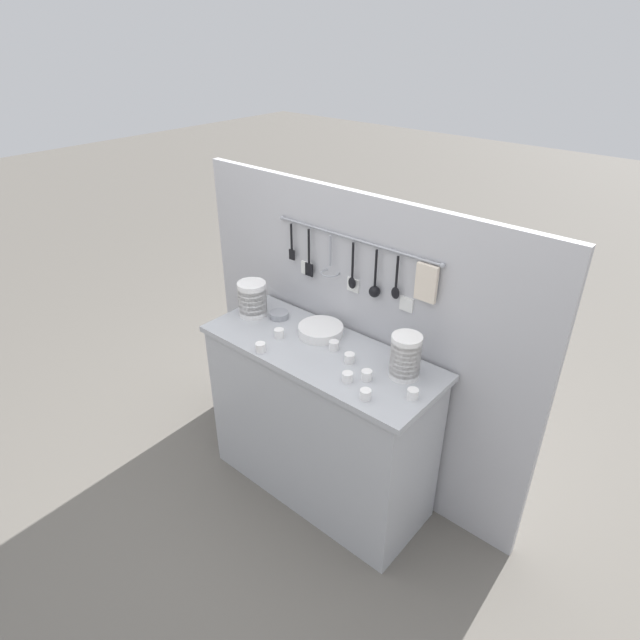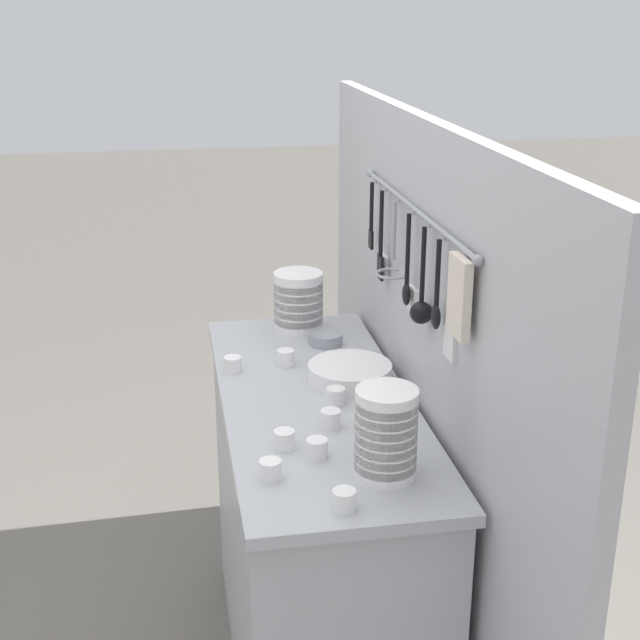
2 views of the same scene
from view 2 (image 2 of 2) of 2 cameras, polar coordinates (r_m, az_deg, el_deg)
name	(u,v)px [view 2 (image 2 of 2)]	position (r m, az deg, el deg)	size (l,w,h in m)	color
counter	(316,545)	(2.59, -0.26, -14.23)	(1.25, 0.49, 0.93)	#ADAFB5
back_wall	(417,422)	(2.46, 6.23, -6.51)	(2.05, 0.11, 1.65)	#B2B2B7
bowl_stack_back_corner	(386,434)	(1.95, 4.25, -7.27)	(0.14, 0.14, 0.21)	white
bowl_stack_wide_centre	(298,301)	(2.80, -1.39, 1.19)	(0.15, 0.15, 0.19)	white
plate_stack	(350,372)	(2.45, 1.93, -3.38)	(0.23, 0.23, 0.05)	white
steel_mixing_bowl	(326,339)	(2.71, 0.37, -1.19)	(0.10, 0.10, 0.03)	#93969E
cup_mid_row	(284,439)	(2.10, -2.30, -7.65)	(0.05, 0.05, 0.04)	white
cup_edge_near	(317,448)	(2.06, -0.20, -8.21)	(0.05, 0.05, 0.04)	white
cup_centre	(331,419)	(2.19, 0.68, -6.34)	(0.05, 0.05, 0.04)	white
cup_front_right	(233,364)	(2.52, -5.61, -2.85)	(0.05, 0.05, 0.04)	white
cup_beside_plates	(270,470)	(1.98, -3.19, -9.55)	(0.05, 0.05, 0.04)	white
cup_by_caddy	(336,396)	(2.31, 1.01, -4.90)	(0.05, 0.05, 0.04)	white
cup_back_right	(344,500)	(1.87, 1.56, -11.45)	(0.05, 0.05, 0.04)	white
cup_edge_far	(285,358)	(2.56, -2.22, -2.42)	(0.05, 0.05, 0.04)	white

